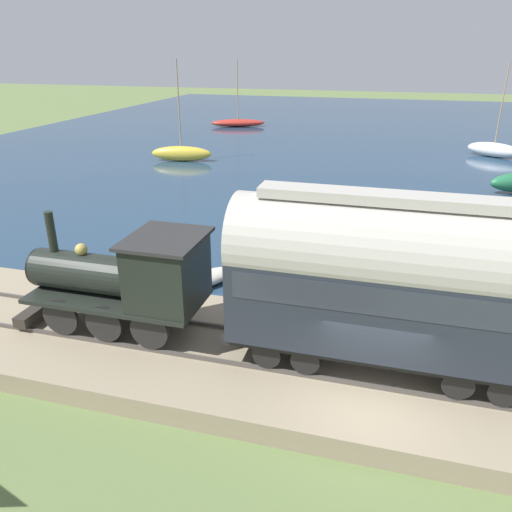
{
  "coord_description": "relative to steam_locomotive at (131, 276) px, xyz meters",
  "views": [
    {
      "loc": [
        -10.24,
        0.02,
        8.49
      ],
      "look_at": [
        4.45,
        4.1,
        2.08
      ],
      "focal_mm": 35.0,
      "sensor_mm": 36.0,
      "label": 1
    }
  ],
  "objects": [
    {
      "name": "rowboat_near_shore",
      "position": [
        4.64,
        -0.4,
        -2.17
      ],
      "size": [
        2.95,
        2.46,
        0.53
      ],
      "rotation": [
        0.0,
        0.0,
        0.97
      ],
      "color": "beige",
      "rests_on": "harbor_water"
    },
    {
      "name": "sailboat_white",
      "position": [
        33.93,
        -14.84,
        -1.82
      ],
      "size": [
        3.26,
        4.45,
        7.42
      ],
      "rotation": [
        0.0,
        0.0,
        -0.5
      ],
      "color": "white",
      "rests_on": "harbor_water"
    },
    {
      "name": "rail_embankment",
      "position": [
        -0.0,
        -6.94,
        -2.14
      ],
      "size": [
        5.74,
        56.0,
        0.72
      ],
      "color": "gray",
      "rests_on": "ground"
    },
    {
      "name": "sailboat_yellow",
      "position": [
        25.43,
        9.54,
        -1.8
      ],
      "size": [
        1.85,
        4.95,
        7.69
      ],
      "rotation": [
        0.0,
        0.0,
        0.17
      ],
      "color": "gold",
      "rests_on": "harbor_water"
    },
    {
      "name": "ground_plane",
      "position": [
        -1.25,
        -6.94,
        -2.44
      ],
      "size": [
        200.0,
        200.0,
        0.0
      ],
      "primitive_type": "plane",
      "color": "#607542"
    },
    {
      "name": "sailboat_red",
      "position": [
        44.53,
        10.81,
        -1.99
      ],
      "size": [
        3.62,
        6.37,
        7.27
      ],
      "rotation": [
        0.0,
        0.0,
        0.33
      ],
      "color": "#B72D23",
      "rests_on": "harbor_water"
    },
    {
      "name": "steam_locomotive",
      "position": [
        0.0,
        0.0,
        0.0
      ],
      "size": [
        2.32,
        5.72,
        3.44
      ],
      "color": "black",
      "rests_on": "rail_embankment"
    },
    {
      "name": "harbor_water",
      "position": [
        43.17,
        -6.94,
        -2.43
      ],
      "size": [
        80.0,
        80.0,
        0.01
      ],
      "color": "navy",
      "rests_on": "ground"
    },
    {
      "name": "passenger_coach",
      "position": [
        -0.0,
        -7.11,
        0.85
      ],
      "size": [
        2.38,
        8.15,
        4.69
      ],
      "color": "black",
      "rests_on": "rail_embankment"
    }
  ]
}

